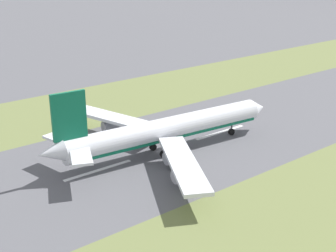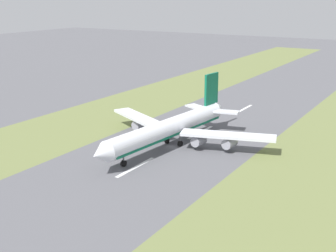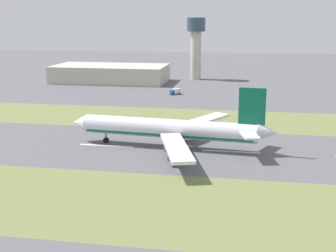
# 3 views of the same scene
# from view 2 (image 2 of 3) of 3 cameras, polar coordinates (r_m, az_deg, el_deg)

# --- Properties ---
(ground_plane) EXTENTS (800.00, 800.00, 0.00)m
(ground_plane) POSITION_cam_2_polar(r_m,az_deg,el_deg) (149.07, 0.61, -2.58)
(ground_plane) COLOR #56565B
(grass_median_west) EXTENTS (40.00, 600.00, 0.01)m
(grass_median_west) POSITION_cam_2_polar(r_m,az_deg,el_deg) (133.53, 17.60, -5.59)
(grass_median_west) COLOR olive
(grass_median_west) RESTS_ON ground
(grass_median_east) EXTENTS (40.00, 600.00, 0.01)m
(grass_median_east) POSITION_cam_2_polar(r_m,az_deg,el_deg) (175.11, -12.21, -0.14)
(grass_median_east) COLOR olive
(grass_median_east) RESTS_ON ground
(centreline_dash_near) EXTENTS (1.20, 18.00, 0.01)m
(centreline_dash_near) POSITION_cam_2_polar(r_m,az_deg,el_deg) (200.43, 9.18, 2.04)
(centreline_dash_near) COLOR silver
(centreline_dash_near) RESTS_ON ground
(centreline_dash_mid) EXTENTS (1.20, 18.00, 0.01)m
(centreline_dash_mid) POSITION_cam_2_polar(r_m,az_deg,el_deg) (165.12, 3.96, -0.78)
(centreline_dash_mid) COLOR silver
(centreline_dash_mid) RESTS_ON ground
(centreline_dash_far) EXTENTS (1.20, 18.00, 0.01)m
(centreline_dash_far) POSITION_cam_2_polar(r_m,az_deg,el_deg) (132.52, -3.97, -5.02)
(centreline_dash_far) COLOR silver
(centreline_dash_far) RESTS_ON ground
(airplane_main_jet) EXTENTS (63.87, 67.22, 20.20)m
(airplane_main_jet) POSITION_cam_2_polar(r_m,az_deg,el_deg) (148.70, 0.43, -0.20)
(airplane_main_jet) COLOR silver
(airplane_main_jet) RESTS_ON ground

